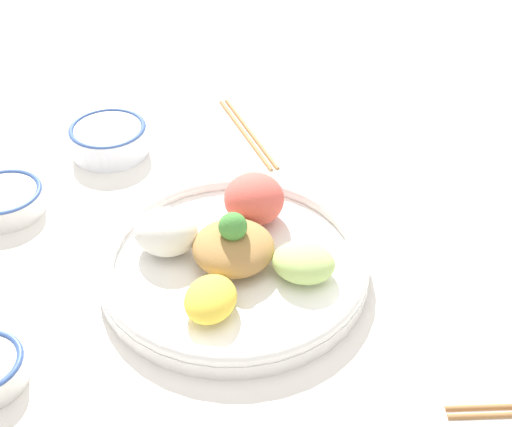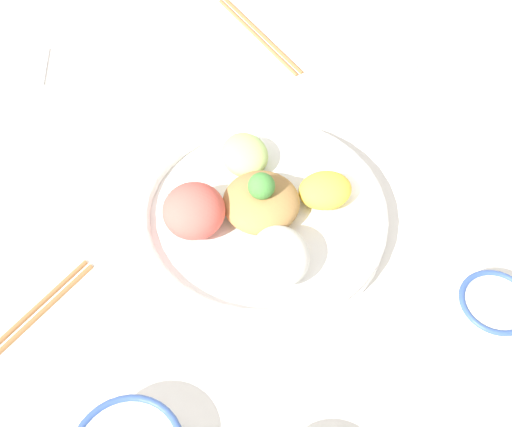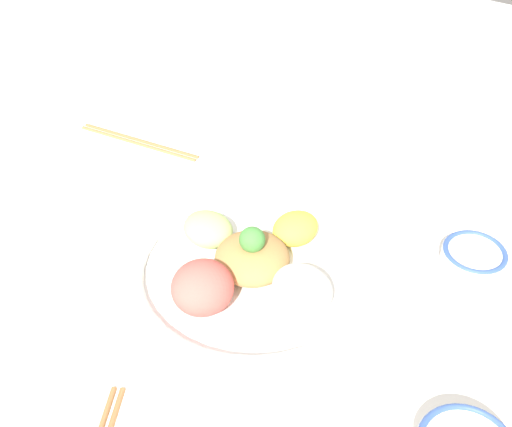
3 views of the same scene
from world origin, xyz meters
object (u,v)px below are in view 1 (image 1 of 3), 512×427
Objects in this scene: salad_platter at (233,256)px; chopsticks_pair_near at (247,132)px; sauce_bowl_dark at (5,199)px; rice_bowl_blue at (109,138)px.

salad_platter is 1.63× the size of chopsticks_pair_near.
sauce_bowl_dark reaches higher than chopsticks_pair_near.
salad_platter is at bearing -48.77° from rice_bowl_blue.
chopsticks_pair_near is at bearing 92.59° from salad_platter.
salad_platter is 0.33m from rice_bowl_blue.
chopsticks_pair_near is at bearing 36.03° from sauce_bowl_dark.
rice_bowl_blue is 0.21m from chopsticks_pair_near.
chopsticks_pair_near is (-0.01, 0.32, -0.02)m from salad_platter.
salad_platter is 0.32m from chopsticks_pair_near.
salad_platter reaches higher than rice_bowl_blue.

